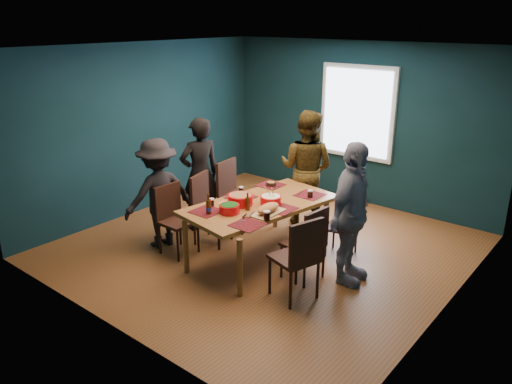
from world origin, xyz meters
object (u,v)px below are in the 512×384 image
bowl_salad (240,199)px  bowl_dumpling (271,200)px  chair_right_near (300,253)px  chair_right_far (348,223)px  person_right (351,214)px  chair_right_mid (309,239)px  bowl_herbs (229,208)px  person_near_left (158,193)px  chair_left_far (233,189)px  person_back (306,169)px  dining_table (260,208)px  chair_left_mid (207,203)px  cutting_board (268,209)px  chair_left_near (173,214)px  person_far_left (200,174)px

bowl_salad → bowl_dumpling: (0.30, 0.26, -0.01)m
chair_right_near → bowl_dumpling: size_ratio=3.65×
chair_right_far → person_right: (0.34, -0.58, 0.39)m
chair_right_mid → bowl_herbs: (-0.94, -0.38, 0.28)m
person_near_left → bowl_herbs: size_ratio=6.03×
chair_left_far → person_back: (0.80, 0.79, 0.29)m
bowl_dumpling → bowl_herbs: bearing=-111.2°
person_near_left → person_right: bearing=119.3°
dining_table → chair_right_mid: chair_right_mid is taller
chair_left_mid → person_back: person_back is taller
cutting_board → person_near_left: bearing=-167.7°
bowl_salad → person_near_left: bearing=-161.7°
chair_left_near → person_right: size_ratio=0.54×
dining_table → person_far_left: size_ratio=1.27×
chair_right_far → person_far_left: person_far_left is taller
bowl_salad → bowl_dumpling: bearing=40.7°
chair_right_near → person_back: bearing=138.9°
bowl_dumpling → bowl_herbs: size_ratio=1.08×
chair_left_near → person_near_left: person_near_left is taller
person_far_left → cutting_board: bearing=95.6°
person_far_left → person_right: size_ratio=0.98×
person_right → bowl_herbs: 1.48m
person_right → person_near_left: person_right is taller
chair_left_mid → chair_right_far: size_ratio=1.21×
dining_table → bowl_salad: bearing=-119.2°
chair_left_near → cutting_board: size_ratio=1.65×
bowl_herbs → chair_left_far: bearing=130.0°
person_right → cutting_board: size_ratio=3.04×
person_back → bowl_dumpling: 1.33m
chair_left_mid → chair_left_near: (-0.12, -0.52, -0.03)m
chair_right_mid → person_far_left: (-2.15, 0.33, 0.31)m
chair_right_far → person_right: bearing=-71.1°
chair_left_mid → chair_right_near: bearing=-28.9°
chair_left_near → cutting_board: chair_left_near is taller
chair_right_mid → person_back: size_ratio=0.53×
person_far_left → chair_right_near: bearing=92.0°
cutting_board → chair_left_far: bearing=148.4°
dining_table → bowl_dumpling: bowl_dumpling is taller
person_far_left → bowl_salad: bearing=91.0°
chair_right_near → person_back: size_ratio=0.57×
chair_left_far → cutting_board: (1.28, -0.78, 0.23)m
person_right → chair_left_mid: bearing=89.5°
chair_left_near → bowl_salad: size_ratio=2.87×
chair_right_near → person_right: size_ratio=0.58×
person_far_left → bowl_dumpling: bearing=104.7°
chair_left_near → bowl_herbs: 0.97m
person_right → person_near_left: size_ratio=1.14×
chair_right_mid → chair_right_near: bearing=-63.6°
chair_left_far → cutting_board: chair_left_far is taller
dining_table → person_back: (-0.18, 1.34, 0.19)m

